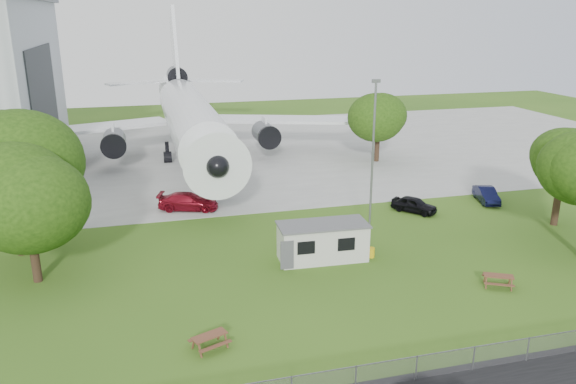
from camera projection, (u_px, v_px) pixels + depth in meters
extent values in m
plane|color=#4D7721|center=(282.00, 296.00, 33.96)|extent=(160.00, 160.00, 0.00)
cube|color=#B7B7B2|center=(206.00, 154.00, 68.99)|extent=(120.00, 46.00, 0.03)
cube|color=#2D3033|center=(46.00, 111.00, 58.22)|extent=(0.16, 16.00, 12.96)
cylinder|color=white|center=(191.00, 119.00, 63.28)|extent=(5.40, 34.00, 5.40)
cone|color=white|center=(213.00, 158.00, 45.77)|extent=(5.40, 5.50, 5.40)
cone|color=white|center=(177.00, 89.00, 82.40)|extent=(4.86, 9.00, 4.86)
cube|color=white|center=(78.00, 129.00, 63.54)|extent=(21.36, 10.77, 0.36)
cube|color=white|center=(290.00, 119.00, 69.64)|extent=(21.36, 10.77, 0.36)
cube|color=white|center=(174.00, 49.00, 80.69)|extent=(0.46, 9.96, 12.17)
cylinder|color=#515459|center=(114.00, 142.00, 61.38)|extent=(2.50, 4.20, 2.50)
cylinder|color=#515459|center=(265.00, 134.00, 65.53)|extent=(2.50, 4.20, 2.50)
cylinder|color=#515459|center=(177.00, 76.00, 80.88)|extent=(2.60, 4.50, 2.60)
cylinder|color=black|center=(210.00, 192.00, 50.17)|extent=(0.36, 0.36, 2.40)
cylinder|color=black|center=(167.00, 152.00, 64.69)|extent=(0.44, 0.44, 2.40)
cylinder|color=black|center=(216.00, 149.00, 66.06)|extent=(0.44, 0.44, 2.40)
cube|color=beige|center=(323.00, 242.00, 38.84)|extent=(6.10, 2.74, 2.50)
cube|color=#59595B|center=(323.00, 225.00, 38.45)|extent=(6.31, 2.95, 0.12)
cylinder|color=gold|center=(371.00, 252.00, 39.39)|extent=(0.50, 0.50, 0.70)
cylinder|color=slate|center=(372.00, 166.00, 39.87)|extent=(0.16, 0.16, 12.00)
cylinder|color=#382619|center=(19.00, 230.00, 39.37)|extent=(0.56, 0.56, 3.79)
sphere|color=#3B6316|center=(9.00, 166.00, 37.98)|extent=(8.63, 8.63, 8.63)
cylinder|color=#382619|center=(35.00, 259.00, 35.47)|extent=(0.56, 0.56, 3.13)
sphere|color=#3B6316|center=(27.00, 201.00, 34.32)|extent=(7.33, 7.33, 7.33)
cylinder|color=#382619|center=(556.00, 206.00, 45.15)|extent=(0.56, 0.56, 3.13)
sphere|color=#3B6316|center=(563.00, 160.00, 44.00)|extent=(6.47, 6.47, 6.47)
cylinder|color=#382619|center=(377.00, 149.00, 64.97)|extent=(0.56, 0.56, 3.00)
sphere|color=#3B6316|center=(379.00, 117.00, 63.87)|extent=(6.48, 6.48, 6.48)
imported|color=black|center=(414.00, 205.00, 48.30)|extent=(3.71, 4.02, 1.33)
imported|color=black|center=(486.00, 195.00, 50.96)|extent=(2.44, 4.30, 1.34)
imported|color=maroon|center=(188.00, 202.00, 48.87)|extent=(5.56, 3.48, 1.50)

